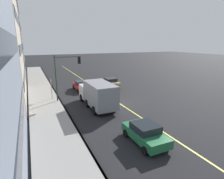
# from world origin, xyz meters

# --- Properties ---
(ground) EXTENTS (200.00, 200.00, 0.00)m
(ground) POSITION_xyz_m (0.00, 0.00, 0.00)
(ground) COLOR black
(sidewalk_slab) EXTENTS (80.00, 3.78, 0.15)m
(sidewalk_slab) POSITION_xyz_m (0.00, 8.34, 0.07)
(sidewalk_slab) COLOR gray
(sidewalk_slab) RESTS_ON ground
(curb_edge) EXTENTS (80.00, 0.16, 0.15)m
(curb_edge) POSITION_xyz_m (0.00, 6.53, 0.07)
(curb_edge) COLOR slate
(curb_edge) RESTS_ON ground
(lane_stripe_center) EXTENTS (80.00, 0.16, 0.01)m
(lane_stripe_center) POSITION_xyz_m (0.00, 0.00, 0.01)
(lane_stripe_center) COLOR #D8CC4C
(lane_stripe_center) RESTS_ON ground
(car_red) EXTENTS (4.19, 2.04, 1.47)m
(car_red) POSITION_xyz_m (8.04, 2.50, 0.76)
(car_red) COLOR red
(car_red) RESTS_ON ground
(car_tan) EXTENTS (4.09, 2.10, 1.52)m
(car_tan) POSITION_xyz_m (7.98, -2.52, 0.77)
(car_tan) COLOR tan
(car_tan) RESTS_ON ground
(car_green) EXTENTS (4.03, 2.03, 1.49)m
(car_green) POSITION_xyz_m (-9.12, 2.33, 0.76)
(car_green) COLOR #1E6038
(car_green) RESTS_ON ground
(truck_gray) EXTENTS (7.13, 2.56, 3.00)m
(truck_gray) POSITION_xyz_m (-0.35, 2.85, 1.59)
(truck_gray) COLOR silver
(truck_gray) RESTS_ON ground
(traffic_light_mast) EXTENTS (0.28, 3.35, 5.89)m
(traffic_light_mast) POSITION_xyz_m (3.53, 5.64, 3.99)
(traffic_light_mast) COLOR #1E3823
(traffic_light_mast) RESTS_ON ground
(street_sign_post) EXTENTS (0.60, 0.08, 2.77)m
(street_sign_post) POSITION_xyz_m (4.75, 7.35, 1.63)
(street_sign_post) COLOR slate
(street_sign_post) RESTS_ON ground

